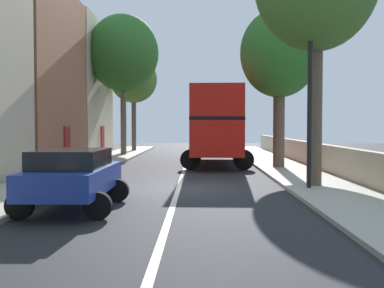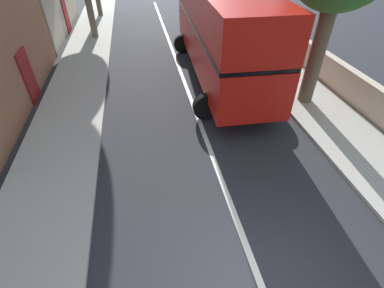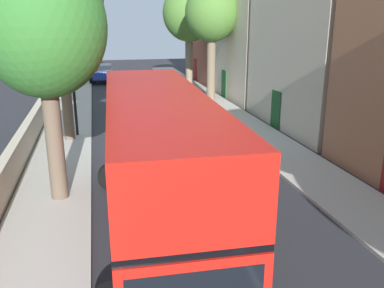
{
  "view_description": "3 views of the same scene",
  "coord_description": "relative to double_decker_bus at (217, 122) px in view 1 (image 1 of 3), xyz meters",
  "views": [
    {
      "loc": [
        0.7,
        -16.29,
        2.16
      ],
      "look_at": [
        0.39,
        5.08,
        1.32
      ],
      "focal_mm": 44.86,
      "sensor_mm": 36.0,
      "label": 1
    },
    {
      "loc": [
        -1.95,
        -2.11,
        6.0
      ],
      "look_at": [
        -0.75,
        4.22,
        0.9
      ],
      "focal_mm": 26.41,
      "sensor_mm": 36.0,
      "label": 2
    },
    {
      "loc": [
        3.18,
        20.71,
        5.92
      ],
      "look_at": [
        0.24,
        8.15,
        1.96
      ],
      "focal_mm": 38.37,
      "sensor_mm": 36.0,
      "label": 3
    }
  ],
  "objects": [
    {
      "name": "ground_plane",
      "position": [
        -1.7,
        -10.32,
        -2.35
      ],
      "size": [
        84.0,
        84.0,
        0.0
      ],
      "primitive_type": "plane",
      "color": "#28282D"
    },
    {
      "name": "sidewalk_left",
      "position": [
        -6.6,
        -10.32,
        -2.29
      ],
      "size": [
        2.6,
        60.0,
        0.12
      ],
      "primitive_type": "cube",
      "color": "#B2ADA3",
      "rests_on": "ground"
    },
    {
      "name": "parked_car_blue_left_2",
      "position": [
        -4.2,
        -14.56,
        -1.45
      ],
      "size": [
        2.45,
        4.16,
        1.55
      ],
      "color": "#1E389E",
      "rests_on": "ground"
    },
    {
      "name": "lamppost_right",
      "position": [
        2.6,
        -10.99,
        1.45
      ],
      "size": [
        0.32,
        0.32,
        6.31
      ],
      "color": "black",
      "rests_on": "sidewalk_right"
    },
    {
      "name": "road_centre_line",
      "position": [
        -1.7,
        -10.32,
        -2.35
      ],
      "size": [
        0.16,
        54.0,
        0.01
      ],
      "primitive_type": "cube",
      "color": "silver",
      "rests_on": "ground"
    },
    {
      "name": "boundary_wall_right",
      "position": [
        4.75,
        -10.32,
        -1.71
      ],
      "size": [
        0.36,
        54.0,
        1.29
      ],
      "primitive_type": "cube",
      "color": "beige",
      "rests_on": "ground"
    },
    {
      "name": "street_tree_left_6",
      "position": [
        -6.32,
        12.45,
        3.52
      ],
      "size": [
        3.81,
        3.81,
        7.71
      ],
      "color": "brown",
      "rests_on": "sidewalk_left"
    },
    {
      "name": "street_tree_right_1",
      "position": [
        2.92,
        -3.07,
        3.28
      ],
      "size": [
        3.82,
        3.82,
        7.77
      ],
      "color": "brown",
      "rests_on": "sidewalk_right"
    },
    {
      "name": "sidewalk_right",
      "position": [
        3.2,
        -10.32,
        -2.29
      ],
      "size": [
        2.6,
        60.0,
        0.12
      ],
      "primitive_type": "cube",
      "color": "#B2ADA3",
      "rests_on": "ground"
    },
    {
      "name": "double_decker_bus",
      "position": [
        0.0,
        0.0,
        0.0
      ],
      "size": [
        3.82,
        10.42,
        4.06
      ],
      "color": "red",
      "rests_on": "ground"
    },
    {
      "name": "street_tree_left_2",
      "position": [
        -6.31,
        7.03,
        4.85
      ],
      "size": [
        4.97,
        4.97,
        9.8
      ],
      "color": "brown",
      "rests_on": "sidewalk_left"
    }
  ]
}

